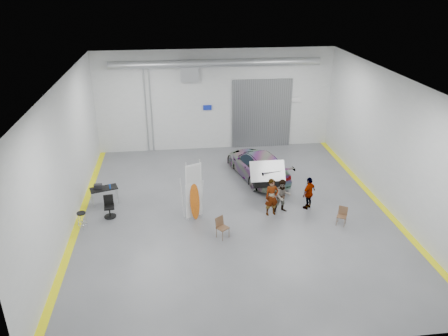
{
  "coord_description": "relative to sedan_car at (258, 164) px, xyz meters",
  "views": [
    {
      "loc": [
        -2.56,
        -17.06,
        9.9
      ],
      "look_at": [
        -0.28,
        1.54,
        1.5
      ],
      "focal_mm": 35.0,
      "sensor_mm": 36.0,
      "label": 1
    }
  ],
  "objects": [
    {
      "name": "surfboard_display",
      "position": [
        -3.65,
        -3.95,
        0.4
      ],
      "size": [
        0.72,
        0.44,
        2.76
      ],
      "rotation": [
        0.0,
        0.0,
        0.43
      ],
      "color": "white",
      "rests_on": "ground"
    },
    {
      "name": "person_a",
      "position": [
        -0.15,
        -3.97,
        0.15
      ],
      "size": [
        0.69,
        0.52,
        1.72
      ],
      "primitive_type": "imported",
      "rotation": [
        0.0,
        0.0,
        0.19
      ],
      "color": "#956F51",
      "rests_on": "ground"
    },
    {
      "name": "trunk_lid",
      "position": [
        0.0,
        -2.21,
        0.73
      ],
      "size": [
        1.66,
        1.01,
        0.04
      ],
      "primitive_type": "cube",
      "color": "silver",
      "rests_on": "sedan_car"
    },
    {
      "name": "shop_stool",
      "position": [
        -8.32,
        -4.16,
        -0.34
      ],
      "size": [
        0.39,
        0.39,
        0.76
      ],
      "rotation": [
        0.0,
        0.0,
        0.18
      ],
      "color": "black",
      "rests_on": "ground"
    },
    {
      "name": "sedan_car",
      "position": [
        0.0,
        0.0,
        0.0
      ],
      "size": [
        3.08,
        5.24,
        1.42
      ],
      "primitive_type": "imported",
      "rotation": [
        0.0,
        0.0,
        3.37
      ],
      "color": "silver",
      "rests_on": "ground"
    },
    {
      "name": "ground",
      "position": [
        -1.75,
        -3.55,
        -0.71
      ],
      "size": [
        16.0,
        16.0,
        0.0
      ],
      "primitive_type": "plane",
      "color": "#5B5D62",
      "rests_on": "ground"
    },
    {
      "name": "person_c",
      "position": [
        1.65,
        -3.62,
        0.06
      ],
      "size": [
        0.93,
        0.86,
        1.55
      ],
      "primitive_type": "imported",
      "rotation": [
        0.0,
        0.0,
        3.83
      ],
      "color": "#AA6838",
      "rests_on": "ground"
    },
    {
      "name": "folding_chair_near",
      "position": [
        -2.53,
        -5.57,
        -0.43
      ],
      "size": [
        0.59,
        0.65,
        0.89
      ],
      "rotation": [
        0.0,
        0.0,
        0.66
      ],
      "color": "brown",
      "rests_on": "ground"
    },
    {
      "name": "work_table",
      "position": [
        -7.73,
        -1.98,
        0.06
      ],
      "size": [
        1.36,
        0.96,
        1.01
      ],
      "rotation": [
        0.0,
        0.0,
        0.31
      ],
      "color": "#979A9F",
      "rests_on": "ground"
    },
    {
      "name": "folding_chair_far",
      "position": [
        2.63,
        -5.2,
        -0.46
      ],
      "size": [
        0.52,
        0.57,
        0.81
      ],
      "rotation": [
        0.0,
        0.0,
        -0.56
      ],
      "color": "brown",
      "rests_on": "ground"
    },
    {
      "name": "room_shell",
      "position": [
        -1.51,
        -1.33,
        3.37
      ],
      "size": [
        14.02,
        16.18,
        6.01
      ],
      "color": "silver",
      "rests_on": "ground"
    },
    {
      "name": "office_chair",
      "position": [
        -7.29,
        -3.29,
        -0.28
      ],
      "size": [
        0.53,
        0.53,
        0.99
      ],
      "rotation": [
        0.0,
        0.0,
        0.13
      ],
      "color": "black",
      "rests_on": "ground"
    },
    {
      "name": "person_b",
      "position": [
        0.39,
        -3.8,
        0.08
      ],
      "size": [
        0.81,
        0.65,
        1.58
      ],
      "primitive_type": "imported",
      "rotation": [
        0.0,
        0.0,
        0.07
      ],
      "color": "slate",
      "rests_on": "ground"
    }
  ]
}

